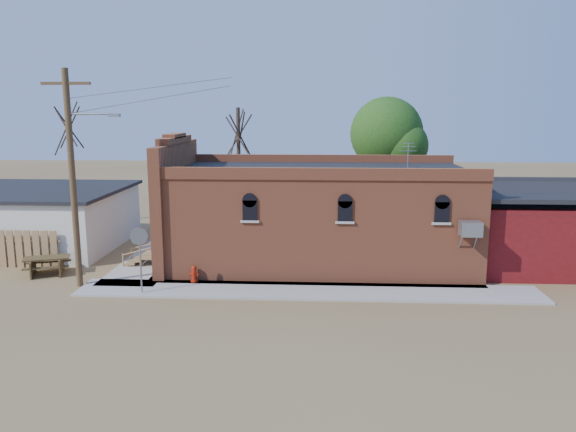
{
  "coord_description": "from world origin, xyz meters",
  "views": [
    {
      "loc": [
        1.85,
        -21.16,
        7.38
      ],
      "look_at": [
        0.46,
        4.96,
        2.4
      ],
      "focal_mm": 35.0,
      "sensor_mm": 36.0,
      "label": 1
    }
  ],
  "objects_px": {
    "brick_bar": "(313,215)",
    "trash_barrel": "(173,250)",
    "fire_hydrant": "(194,274)",
    "picnic_table": "(47,263)",
    "stop_sign": "(139,243)",
    "utility_pole": "(74,174)"
  },
  "relations": [
    {
      "from": "fire_hydrant",
      "to": "stop_sign",
      "type": "bearing_deg",
      "value": -141.21
    },
    {
      "from": "utility_pole",
      "to": "fire_hydrant",
      "type": "relative_size",
      "value": 12.64
    },
    {
      "from": "brick_bar",
      "to": "trash_barrel",
      "type": "relative_size",
      "value": 22.91
    },
    {
      "from": "picnic_table",
      "to": "fire_hydrant",
      "type": "bearing_deg",
      "value": -27.18
    },
    {
      "from": "utility_pole",
      "to": "trash_barrel",
      "type": "height_order",
      "value": "utility_pole"
    },
    {
      "from": "stop_sign",
      "to": "utility_pole",
      "type": "bearing_deg",
      "value": 160.6
    },
    {
      "from": "utility_pole",
      "to": "stop_sign",
      "type": "distance_m",
      "value": 4.03
    },
    {
      "from": "fire_hydrant",
      "to": "trash_barrel",
      "type": "height_order",
      "value": "trash_barrel"
    },
    {
      "from": "trash_barrel",
      "to": "picnic_table",
      "type": "height_order",
      "value": "picnic_table"
    },
    {
      "from": "brick_bar",
      "to": "fire_hydrant",
      "type": "bearing_deg",
      "value": -143.88
    },
    {
      "from": "brick_bar",
      "to": "picnic_table",
      "type": "xyz_separation_m",
      "value": [
        -12.02,
        -2.71,
        -1.81
      ]
    },
    {
      "from": "trash_barrel",
      "to": "brick_bar",
      "type": "bearing_deg",
      "value": -1.98
    },
    {
      "from": "utility_pole",
      "to": "stop_sign",
      "type": "relative_size",
      "value": 3.32
    },
    {
      "from": "utility_pole",
      "to": "trash_barrel",
      "type": "xyz_separation_m",
      "value": [
        2.78,
        4.54,
        -4.33
      ]
    },
    {
      "from": "brick_bar",
      "to": "trash_barrel",
      "type": "bearing_deg",
      "value": 178.02
    },
    {
      "from": "stop_sign",
      "to": "picnic_table",
      "type": "distance_m",
      "value": 5.98
    },
    {
      "from": "stop_sign",
      "to": "picnic_table",
      "type": "relative_size",
      "value": 1.17
    },
    {
      "from": "brick_bar",
      "to": "utility_pole",
      "type": "relative_size",
      "value": 1.82
    },
    {
      "from": "fire_hydrant",
      "to": "picnic_table",
      "type": "xyz_separation_m",
      "value": [
        -6.95,
        0.99,
        0.1
      ]
    },
    {
      "from": "utility_pole",
      "to": "picnic_table",
      "type": "distance_m",
      "value": 5.05
    },
    {
      "from": "brick_bar",
      "to": "stop_sign",
      "type": "relative_size",
      "value": 6.05
    },
    {
      "from": "brick_bar",
      "to": "trash_barrel",
      "type": "distance_m",
      "value": 7.26
    }
  ]
}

